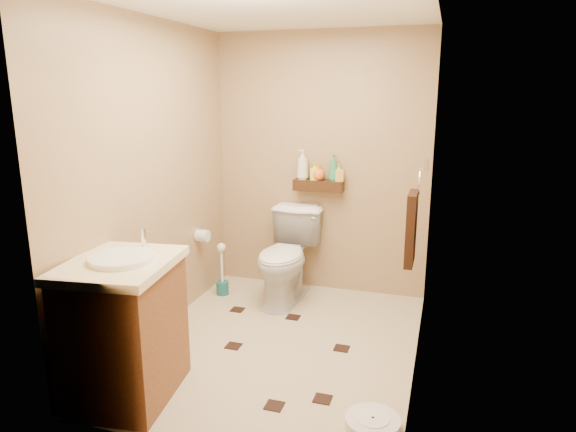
% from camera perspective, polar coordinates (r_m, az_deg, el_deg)
% --- Properties ---
extents(ground, '(2.50, 2.50, 0.00)m').
position_cam_1_polar(ground, '(4.01, -1.00, -14.07)').
color(ground, '#CAAF94').
rests_on(ground, ground).
extents(wall_back, '(2.00, 0.04, 2.40)m').
position_cam_1_polar(wall_back, '(4.79, 3.67, 5.69)').
color(wall_back, '#A27E5D').
rests_on(wall_back, ground).
extents(wall_front, '(2.00, 0.04, 2.40)m').
position_cam_1_polar(wall_front, '(2.48, -10.25, -2.12)').
color(wall_front, '#A27E5D').
rests_on(wall_front, ground).
extents(wall_left, '(0.04, 2.50, 2.40)m').
position_cam_1_polar(wall_left, '(4.03, -14.73, 3.73)').
color(wall_left, '#A27E5D').
rests_on(wall_left, ground).
extents(wall_right, '(0.04, 2.50, 2.40)m').
position_cam_1_polar(wall_right, '(3.43, 14.99, 2.02)').
color(wall_right, '#A27E5D').
rests_on(wall_right, ground).
extents(ceiling, '(2.00, 2.50, 0.02)m').
position_cam_1_polar(ceiling, '(3.58, -1.18, 22.26)').
color(ceiling, white).
rests_on(ceiling, wall_back).
extents(wall_shelf, '(0.46, 0.14, 0.10)m').
position_cam_1_polar(wall_shelf, '(4.74, 3.40, 3.41)').
color(wall_shelf, '#3B2010').
rests_on(wall_shelf, wall_back).
extents(floor_accents, '(1.14, 1.35, 0.01)m').
position_cam_1_polar(floor_accents, '(3.93, -0.70, -14.59)').
color(floor_accents, black).
rests_on(floor_accents, ground).
extents(toilet, '(0.49, 0.83, 0.83)m').
position_cam_1_polar(toilet, '(4.63, -0.17, -4.56)').
color(toilet, white).
rests_on(toilet, ground).
extents(vanity, '(0.69, 0.80, 1.03)m').
position_cam_1_polar(vanity, '(3.37, -17.70, -11.69)').
color(vanity, brown).
rests_on(vanity, ground).
extents(bathroom_scale, '(0.32, 0.32, 0.06)m').
position_cam_1_polar(bathroom_scale, '(3.18, 9.38, -21.72)').
color(bathroom_scale, white).
rests_on(bathroom_scale, ground).
extents(toilet_brush, '(0.12, 0.12, 0.50)m').
position_cam_1_polar(toilet_brush, '(4.88, -7.33, -6.68)').
color(toilet_brush, '#185E61').
rests_on(toilet_brush, ground).
extents(towel_ring, '(0.12, 0.30, 0.76)m').
position_cam_1_polar(towel_ring, '(3.73, 13.61, -0.98)').
color(towel_ring, silver).
rests_on(towel_ring, wall_right).
extents(toilet_paper, '(0.12, 0.11, 0.12)m').
position_cam_1_polar(toilet_paper, '(4.69, -9.49, -2.16)').
color(toilet_paper, white).
rests_on(toilet_paper, wall_left).
extents(bottle_a, '(0.13, 0.13, 0.28)m').
position_cam_1_polar(bottle_a, '(4.75, 1.64, 5.76)').
color(bottle_a, silver).
rests_on(bottle_a, wall_shelf).
extents(bottle_b, '(0.08, 0.08, 0.16)m').
position_cam_1_polar(bottle_b, '(4.73, 3.00, 5.01)').
color(bottle_b, yellow).
rests_on(bottle_b, wall_shelf).
extents(bottle_c, '(0.14, 0.14, 0.15)m').
position_cam_1_polar(bottle_c, '(4.72, 3.40, 4.91)').
color(bottle_c, orange).
rests_on(bottle_c, wall_shelf).
extents(bottle_d, '(0.11, 0.11, 0.24)m').
position_cam_1_polar(bottle_d, '(4.69, 5.09, 5.35)').
color(bottle_d, '#2D8752').
rests_on(bottle_d, wall_shelf).
extents(bottle_e, '(0.10, 0.10, 0.16)m').
position_cam_1_polar(bottle_e, '(4.68, 5.63, 4.86)').
color(bottle_e, '#EEC04F').
rests_on(bottle_e, wall_shelf).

